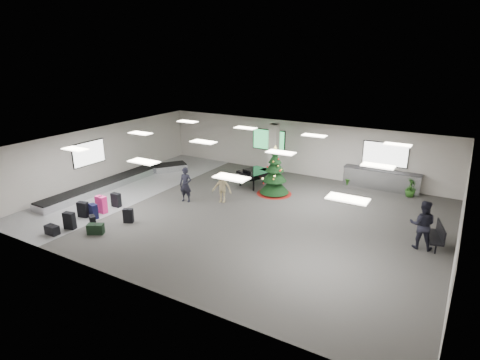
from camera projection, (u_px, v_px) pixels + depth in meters
The scene contains 21 objects.
ground at pixel (240, 212), 18.87m from camera, with size 18.00×18.00×0.00m, color #3D3A37.
room_envelope at pixel (240, 160), 18.88m from camera, with size 18.02×14.02×3.21m.
baggage_carousel at pixel (119, 181), 22.50m from camera, with size 2.28×9.71×0.43m.
service_counter at pixel (381, 180), 21.75m from camera, with size 4.05×0.65×1.08m.
suitcase_0 at pixel (69, 221), 17.00m from camera, with size 0.52×0.37×0.76m.
suitcase_1 at pixel (93, 223), 16.96m from camera, with size 0.46×0.39×0.64m.
pink_suitcase at pixel (101, 205), 18.66m from camera, with size 0.53×0.31×0.83m.
suitcase_3 at pixel (128, 216), 17.64m from camera, with size 0.49×0.40×0.66m.
navy_suitcase at pixel (94, 211), 18.07m from camera, with size 0.49×0.36×0.69m.
suitcase_5 at pixel (83, 210), 18.20m from camera, with size 0.53×0.37×0.74m.
green_duffel at pixel (96, 229), 16.58m from camera, with size 0.73×0.61×0.46m.
suitcase_8 at pixel (116, 200), 19.40m from camera, with size 0.47×0.27×0.70m.
black_duffel at pixel (52, 230), 16.53m from camera, with size 0.60×0.33×0.41m.
christmas_tree at pixel (275, 177), 20.94m from camera, with size 1.85×1.85×2.64m.
grand_piano at pixel (255, 173), 22.19m from camera, with size 1.87×2.14×1.03m.
bench at pixel (437, 235), 15.37m from camera, with size 0.88×1.56×0.94m.
traveler_a at pixel (186, 185), 19.90m from camera, with size 0.64×0.42×1.76m, color black.
traveler_b at pixel (222, 187), 19.82m from camera, with size 1.02×0.59×1.58m, color #98875E.
traveler_bench at pixel (422, 225), 15.19m from camera, with size 0.94×0.73×1.94m, color black.
potted_plant_left at pixel (349, 178), 22.49m from camera, with size 0.46×0.37×0.83m, color #1B4415.
potted_plant_right at pixel (410, 188), 20.67m from camera, with size 0.50×0.50×0.90m, color #1B4415.
Camera 1 is at (8.82, -15.06, 7.34)m, focal length 30.00 mm.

